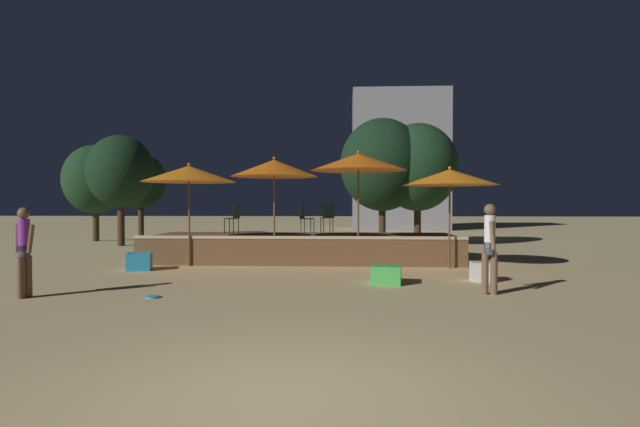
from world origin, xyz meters
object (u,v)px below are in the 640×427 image
at_px(patio_umbrella_0, 358,162).
at_px(person_1, 24,249).
at_px(cube_seat_2, 139,261).
at_px(bistro_chair_1, 305,215).
at_px(bistro_chair_2, 328,215).
at_px(frisbee_disc, 153,297).
at_px(patio_umbrella_2, 274,168).
at_px(cube_seat_1, 482,272).
at_px(background_tree_0, 418,167).
at_px(background_tree_1, 382,165).
at_px(patio_umbrella_1, 189,174).
at_px(cube_seat_0, 386,274).
at_px(bistro_chair_0, 234,215).
at_px(patio_umbrella_3, 450,177).
at_px(person_0, 490,245).
at_px(background_tree_3, 96,180).
at_px(background_tree_4, 141,181).
at_px(background_tree_2, 121,172).

xyz_separation_m(patio_umbrella_0, person_1, (-6.24, -4.89, -1.97)).
bearing_deg(cube_seat_2, bistro_chair_1, 24.59).
height_order(bistro_chair_2, frisbee_disc, bistro_chair_2).
height_order(patio_umbrella_2, cube_seat_1, patio_umbrella_2).
height_order(bistro_chair_1, bistro_chair_2, same).
xyz_separation_m(patio_umbrella_2, background_tree_0, (4.86, 6.64, 0.48)).
relative_size(bistro_chair_1, background_tree_1, 0.18).
distance_m(patio_umbrella_1, person_1, 5.22).
bearing_deg(cube_seat_0, frisbee_disc, -157.48).
height_order(bistro_chair_0, frisbee_disc, bistro_chair_0).
distance_m(patio_umbrella_3, cube_seat_2, 8.43).
bearing_deg(bistro_chair_2, background_tree_0, -145.20).
distance_m(patio_umbrella_1, cube_seat_2, 2.68).
bearing_deg(background_tree_1, person_0, -83.17).
height_order(patio_umbrella_3, background_tree_0, background_tree_0).
bearing_deg(patio_umbrella_2, patio_umbrella_1, -177.91).
relative_size(person_0, background_tree_3, 0.40).
bearing_deg(cube_seat_1, background_tree_3, 142.98).
bearing_deg(background_tree_0, patio_umbrella_3, -91.18).
distance_m(cube_seat_2, person_0, 8.66).
xyz_separation_m(patio_umbrella_1, background_tree_4, (-6.19, 11.54, 0.33)).
xyz_separation_m(background_tree_0, background_tree_3, (-14.24, 1.84, -0.38)).
bearing_deg(person_1, patio_umbrella_1, -2.77).
distance_m(cube_seat_2, person_1, 3.90).
bearing_deg(bistro_chair_1, cube_seat_1, -112.65).
relative_size(patio_umbrella_3, cube_seat_0, 3.80).
bearing_deg(patio_umbrella_2, bistro_chair_2, 50.83).
distance_m(bistro_chair_0, bistro_chair_2, 2.85).
xyz_separation_m(bistro_chair_1, bistro_chair_2, (0.65, 0.81, 0.00)).
bearing_deg(frisbee_disc, patio_umbrella_0, 50.81).
bearing_deg(background_tree_2, background_tree_4, 104.70).
bearing_deg(bistro_chair_0, person_1, -8.33).
height_order(patio_umbrella_0, cube_seat_1, patio_umbrella_0).
bearing_deg(patio_umbrella_0, background_tree_3, 144.37).
bearing_deg(patio_umbrella_2, person_0, -40.52).
xyz_separation_m(cube_seat_2, bistro_chair_1, (4.14, 1.90, 1.15)).
bearing_deg(bistro_chair_2, cube_seat_0, 87.19).
xyz_separation_m(person_1, background_tree_0, (8.79, 11.42, 2.28)).
height_order(patio_umbrella_1, bistro_chair_1, patio_umbrella_1).
distance_m(background_tree_1, background_tree_3, 12.97).
bearing_deg(cube_seat_2, person_0, -20.61).
bearing_deg(cube_seat_0, bistro_chair_0, 138.07).
height_order(frisbee_disc, background_tree_0, background_tree_0).
height_order(bistro_chair_2, background_tree_0, background_tree_0).
relative_size(patio_umbrella_3, background_tree_1, 0.53).
bearing_deg(person_1, patio_umbrella_3, -46.40).
bearing_deg(bistro_chair_0, background_tree_2, -115.72).
height_order(background_tree_2, background_tree_4, background_tree_2).
height_order(bistro_chair_0, background_tree_0, background_tree_0).
relative_size(cube_seat_1, background_tree_1, 0.09).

